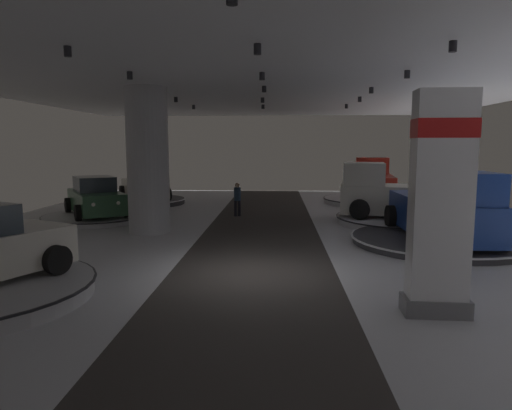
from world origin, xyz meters
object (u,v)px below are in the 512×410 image
at_px(pickup_truck_mid_right, 444,211).
at_px(display_platform_far_left, 97,217).
at_px(display_platform_deep_right, 373,200).
at_px(pickup_truck_deep_right, 373,182).
at_px(column_left, 148,161).
at_px(display_car_deep_left, 144,185).
at_px(display_platform_far_right, 403,220).
at_px(visitor_walking_near, 237,197).
at_px(display_car_far_left, 96,198).
at_px(display_platform_mid_right, 439,240).
at_px(display_platform_deep_left, 145,201).
at_px(brand_sign_pylon, 440,202).
at_px(pickup_truck_far_right, 396,195).

height_order(pickup_truck_mid_right, display_platform_far_left, pickup_truck_mid_right).
height_order(display_platform_deep_right, pickup_truck_deep_right, pickup_truck_deep_right).
bearing_deg(column_left, pickup_truck_mid_right, -10.80).
xyz_separation_m(display_car_deep_left, pickup_truck_mid_right, (13.12, -10.48, 0.11)).
bearing_deg(display_platform_far_right, display_platform_deep_right, 88.91).
height_order(display_car_deep_left, display_platform_far_left, display_car_deep_left).
height_order(display_platform_deep_right, visitor_walking_near, visitor_walking_near).
height_order(display_platform_far_left, visitor_walking_near, visitor_walking_near).
distance_m(display_platform_far_right, visitor_walking_near, 7.53).
xyz_separation_m(display_car_far_left, visitor_walking_near, (6.26, 1.37, -0.10)).
distance_m(display_platform_mid_right, display_car_far_left, 14.38).
bearing_deg(display_car_deep_left, display_platform_far_right, -24.91).
bearing_deg(display_car_far_left, display_platform_far_left, -57.20).
bearing_deg(display_platform_deep_left, brand_sign_pylon, -57.33).
relative_size(display_car_far_left, pickup_truck_far_right, 0.81).
height_order(brand_sign_pylon, visitor_walking_near, brand_sign_pylon).
bearing_deg(display_car_far_left, pickup_truck_mid_right, -19.27).
bearing_deg(visitor_walking_near, display_platform_far_right, -13.15).
bearing_deg(display_platform_far_left, display_platform_mid_right, -17.99).
xyz_separation_m(column_left, pickup_truck_deep_right, (10.51, 9.72, -1.51)).
distance_m(display_car_far_left, visitor_walking_near, 6.41).
bearing_deg(pickup_truck_deep_right, display_car_far_left, -153.20).
distance_m(display_platform_mid_right, pickup_truck_mid_right, 1.09).
height_order(pickup_truck_deep_right, display_platform_far_right, pickup_truck_deep_right).
height_order(display_platform_deep_right, display_platform_far_right, display_platform_deep_right).
bearing_deg(pickup_truck_deep_right, pickup_truck_mid_right, -90.39).
xyz_separation_m(brand_sign_pylon, pickup_truck_far_right, (1.96, 10.77, -1.02)).
height_order(brand_sign_pylon, display_platform_deep_right, brand_sign_pylon).
xyz_separation_m(pickup_truck_deep_right, pickup_truck_mid_right, (-0.08, -11.71, -0.06)).
distance_m(pickup_truck_mid_right, visitor_walking_near, 9.61).
height_order(brand_sign_pylon, display_platform_far_left, brand_sign_pylon).
bearing_deg(display_platform_deep_left, pickup_truck_deep_right, 5.19).
distance_m(brand_sign_pylon, visitor_walking_near, 13.46).
bearing_deg(display_platform_mid_right, display_platform_far_right, 91.31).
bearing_deg(pickup_truck_mid_right, display_platform_mid_right, 90.63).
relative_size(brand_sign_pylon, display_platform_far_left, 0.94).
height_order(display_platform_far_left, display_car_far_left, display_car_far_left).
relative_size(pickup_truck_mid_right, pickup_truck_far_right, 0.96).
height_order(brand_sign_pylon, pickup_truck_mid_right, brand_sign_pylon).
relative_size(brand_sign_pylon, display_platform_mid_right, 0.74).
bearing_deg(display_platform_far_left, display_car_deep_left, 84.84).
height_order(brand_sign_pylon, display_car_far_left, brand_sign_pylon).
xyz_separation_m(pickup_truck_deep_right, display_platform_far_left, (-13.72, -6.96, -1.10)).
bearing_deg(brand_sign_pylon, display_platform_deep_left, 122.67).
bearing_deg(pickup_truck_far_right, visitor_walking_near, 166.68).
xyz_separation_m(display_platform_deep_left, display_car_far_left, (-0.52, -5.74, 0.84)).
distance_m(display_car_deep_left, display_car_far_left, 5.74).
distance_m(display_car_far_left, display_platform_far_right, 13.59).
distance_m(column_left, display_platform_far_left, 4.97).
height_order(display_car_deep_left, pickup_truck_far_right, pickup_truck_far_right).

